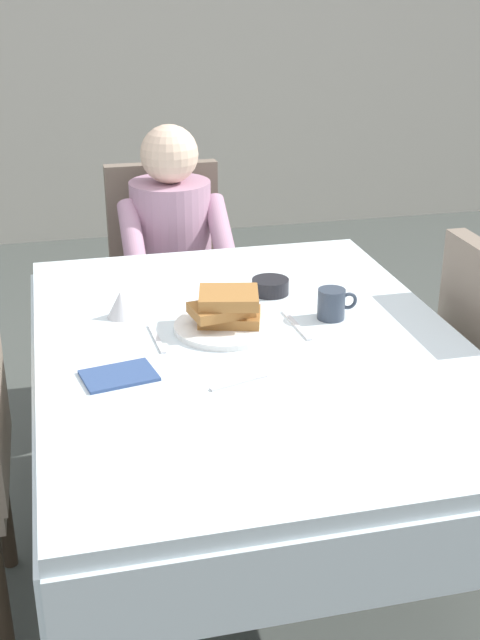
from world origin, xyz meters
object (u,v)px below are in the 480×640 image
Objects in this scene: chair_diner at (168,269)px; cup_coffee at (332,304)px; breakfast_stack at (227,307)px; spoon_near_edge at (239,382)px; syrup_pitcher at (121,304)px; bowl_butter at (270,286)px; plate_breakfast at (226,327)px; dining_table_main at (251,371)px; knife_right_of_plate at (296,325)px; fork_left_of_plate at (157,339)px; diner_person at (173,248)px.

cup_coffee is (0.30, -1.08, 0.25)m from chair_diner.
breakfast_stack is 0.32m from spoon_near_edge.
cup_coffee is at bearing -14.19° from syrup_pitcher.
bowl_butter is 0.45m from syrup_pitcher.
plate_breakfast is 2.48× the size of cup_coffee.
dining_table_main is at bearing -63.98° from breakfast_stack.
dining_table_main is 0.26m from spoon_near_edge.
plate_breakfast is 0.31m from syrup_pitcher.
knife_right_of_plate reaches higher than dining_table_main.
dining_table_main is at bearing -113.64° from bowl_butter.
fork_left_of_plate and knife_right_of_plate have the same top height.
breakfast_stack is at bearing 63.98° from plate_breakfast.
breakfast_stack is 0.30m from cup_coffee.
fork_left_of_plate is at bearing -146.65° from bowl_butter.
diner_person is 0.93m from plate_breakfast.
dining_table_main is at bearing -159.98° from cup_coffee.
breakfast_stack is (-0.04, 0.09, 0.15)m from dining_table_main.
plate_breakfast is 1.56× the size of fork_left_of_plate.
chair_diner reaches higher than syrup_pitcher.
spoon_near_edge is (-0.09, -0.22, 0.09)m from dining_table_main.
chair_diner is 4.65× the size of knife_right_of_plate.
cup_coffee is (0.25, 0.09, 0.13)m from dining_table_main.
fork_left_of_plate is at bearing -171.59° from breakfast_stack.
cup_coffee is 0.46m from spoon_near_edge.
chair_diner is 1.14m from fork_left_of_plate.
cup_coffee is 0.63× the size of fork_left_of_plate.
breakfast_stack is 0.29m from bowl_butter.
chair_diner is 1.41m from spoon_near_edge.
bowl_butter reaches higher than spoon_near_edge.
chair_diner is at bearing 89.87° from plate_breakfast.
plate_breakfast reaches higher than fork_left_of_plate.
chair_diner is 1.11m from plate_breakfast.
cup_coffee is at bearing 26.30° from spoon_near_edge.
knife_right_of_plate is (0.19, -0.02, -0.01)m from plate_breakfast.
dining_table_main is 1.18m from chair_diner.
diner_person reaches higher than bowl_butter.
breakfast_stack reaches higher than syrup_pitcher.
syrup_pitcher is at bearing 99.71° from spoon_near_edge.
cup_coffee reaches higher than bowl_butter.
syrup_pitcher reaches higher than fork_left_of_plate.
plate_breakfast is (-0.05, 0.08, 0.10)m from dining_table_main.
breakfast_stack is (0.00, -1.08, 0.27)m from chair_diner.
breakfast_stack is 0.30m from syrup_pitcher.
chair_diner is at bearing 105.44° from cup_coffee.
spoon_near_edge is (0.23, -0.46, -0.04)m from syrup_pitcher.
breakfast_stack is at bearing 77.68° from knife_right_of_plate.
knife_right_of_plate is (0.14, 0.06, 0.09)m from dining_table_main.
cup_coffee is at bearing -90.00° from fork_left_of_plate.
chair_diner is 11.62× the size of syrup_pitcher.
dining_table_main is 0.18m from breakfast_stack.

